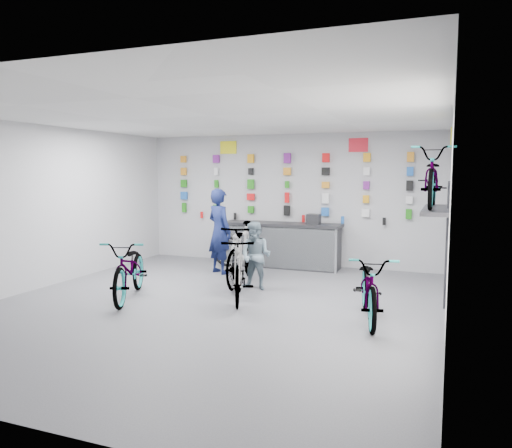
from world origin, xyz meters
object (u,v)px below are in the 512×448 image
at_px(bike_service, 242,253).
at_px(bike_left, 130,269).
at_px(bike_right, 370,287).
at_px(customer, 256,256).
at_px(bike_center, 239,268).
at_px(clerk, 220,231).
at_px(counter, 281,246).

bearing_deg(bike_service, bike_left, -133.79).
relative_size(bike_right, customer, 1.52).
distance_m(bike_center, bike_service, 1.26).
bearing_deg(customer, bike_left, -136.06).
height_order(clerk, customer, clerk).
height_order(bike_service, customer, customer).
height_order(counter, bike_center, bike_center).
distance_m(bike_right, clerk, 4.18).
relative_size(bike_service, clerk, 1.10).
bearing_deg(clerk, bike_right, 173.94).
relative_size(bike_left, customer, 1.58).
bearing_deg(bike_center, clerk, 102.30).
bearing_deg(bike_left, clerk, 56.99).
bearing_deg(bike_center, customer, 70.41).
relative_size(bike_right, bike_service, 0.95).
bearing_deg(counter, bike_service, -95.32).
xyz_separation_m(counter, bike_center, (0.27, -3.06, 0.07)).
relative_size(bike_service, customer, 1.59).
relative_size(counter, customer, 2.18).
xyz_separation_m(bike_left, bike_right, (3.95, 0.21, -0.02)).
distance_m(bike_right, bike_service, 3.06).
bearing_deg(counter, customer, -83.70).
bearing_deg(bike_service, counter, 77.58).
height_order(counter, bike_service, bike_service).
height_order(counter, clerk, clerk).
bearing_deg(counter, clerk, -131.59).
bearing_deg(bike_center, bike_service, 89.53).
distance_m(counter, bike_center, 3.08).
height_order(bike_center, customer, customer).
relative_size(bike_left, clerk, 1.09).
relative_size(bike_left, bike_service, 0.99).
relative_size(bike_center, clerk, 1.03).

